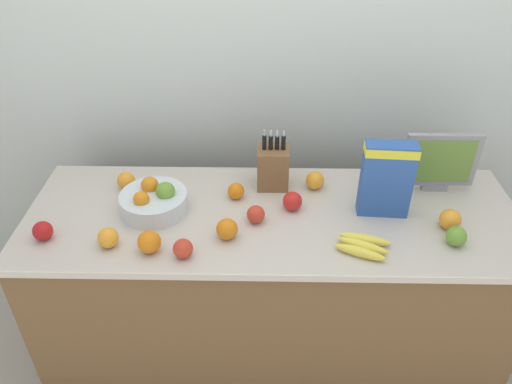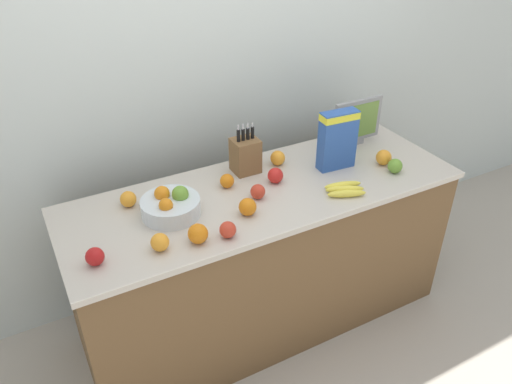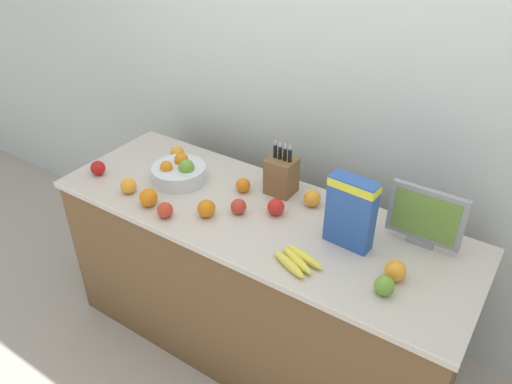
{
  "view_description": "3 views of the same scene",
  "coord_description": "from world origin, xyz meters",
  "px_view_note": "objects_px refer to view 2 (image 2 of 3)",
  "views": [
    {
      "loc": [
        -0.04,
        -1.6,
        2.09
      ],
      "look_at": [
        -0.07,
        0.03,
        0.96
      ],
      "focal_mm": 35.0,
      "sensor_mm": 36.0,
      "label": 1
    },
    {
      "loc": [
        -1.03,
        -1.81,
        2.17
      ],
      "look_at": [
        -0.08,
        -0.06,
        0.91
      ],
      "focal_mm": 35.0,
      "sensor_mm": 36.0,
      "label": 2
    },
    {
      "loc": [
        1.03,
        -1.55,
        2.19
      ],
      "look_at": [
        0.0,
        -0.01,
        0.99
      ],
      "focal_mm": 35.0,
      "sensor_mm": 36.0,
      "label": 3
    }
  ],
  "objects_px": {
    "knife_block": "(246,155)",
    "orange_mid_left": "(278,158)",
    "small_monitor": "(357,121)",
    "banana_bunch": "(345,189)",
    "cereal_box": "(338,138)",
    "apple_rightmost": "(275,175)",
    "orange_front_right": "(160,242)",
    "apple_leftmost": "(95,257)",
    "apple_middle": "(395,166)",
    "apple_by_knife_block": "(258,192)",
    "orange_front_center": "(198,234)",
    "orange_mid_right": "(227,181)",
    "orange_back_center": "(248,207)",
    "fruit_bowl": "(171,205)",
    "orange_front_left": "(384,157)",
    "apple_front": "(228,230)",
    "orange_by_cereal": "(128,199)"
  },
  "relations": [
    {
      "from": "orange_front_center",
      "to": "small_monitor",
      "type": "bearing_deg",
      "value": 19.91
    },
    {
      "from": "cereal_box",
      "to": "apple_rightmost",
      "type": "relative_size",
      "value": 3.97
    },
    {
      "from": "fruit_bowl",
      "to": "orange_mid_left",
      "type": "xyz_separation_m",
      "value": [
        0.66,
        0.17,
        -0.01
      ]
    },
    {
      "from": "apple_by_knife_block",
      "to": "orange_front_center",
      "type": "xyz_separation_m",
      "value": [
        -0.38,
        -0.18,
        0.01
      ]
    },
    {
      "from": "apple_leftmost",
      "to": "apple_middle",
      "type": "bearing_deg",
      "value": -0.1
    },
    {
      "from": "apple_front",
      "to": "orange_back_center",
      "type": "relative_size",
      "value": 0.89
    },
    {
      "from": "apple_front",
      "to": "orange_mid_left",
      "type": "distance_m",
      "value": 0.67
    },
    {
      "from": "apple_front",
      "to": "small_monitor",
      "type": "bearing_deg",
      "value": 23.38
    },
    {
      "from": "orange_front_left",
      "to": "orange_back_center",
      "type": "xyz_separation_m",
      "value": [
        -0.85,
        -0.07,
        -0.0
      ]
    },
    {
      "from": "fruit_bowl",
      "to": "orange_mid_left",
      "type": "height_order",
      "value": "fruit_bowl"
    },
    {
      "from": "small_monitor",
      "to": "orange_front_right",
      "type": "distance_m",
      "value": 1.36
    },
    {
      "from": "orange_front_left",
      "to": "apple_front",
      "type": "bearing_deg",
      "value": -169.8
    },
    {
      "from": "orange_mid_right",
      "to": "orange_mid_left",
      "type": "distance_m",
      "value": 0.35
    },
    {
      "from": "apple_front",
      "to": "orange_front_center",
      "type": "relative_size",
      "value": 0.84
    },
    {
      "from": "orange_mid_left",
      "to": "banana_bunch",
      "type": "bearing_deg",
      "value": -69.95
    },
    {
      "from": "orange_front_center",
      "to": "orange_front_right",
      "type": "bearing_deg",
      "value": 170.74
    },
    {
      "from": "small_monitor",
      "to": "apple_rightmost",
      "type": "distance_m",
      "value": 0.64
    },
    {
      "from": "banana_bunch",
      "to": "orange_mid_left",
      "type": "height_order",
      "value": "orange_mid_left"
    },
    {
      "from": "apple_leftmost",
      "to": "apple_by_knife_block",
      "type": "distance_m",
      "value": 0.8
    },
    {
      "from": "apple_leftmost",
      "to": "apple_middle",
      "type": "xyz_separation_m",
      "value": [
        1.54,
        -0.0,
        0.0
      ]
    },
    {
      "from": "apple_middle",
      "to": "orange_front_center",
      "type": "xyz_separation_m",
      "value": [
        -1.12,
        -0.06,
        0.01
      ]
    },
    {
      "from": "cereal_box",
      "to": "fruit_bowl",
      "type": "bearing_deg",
      "value": -175.85
    },
    {
      "from": "apple_rightmost",
      "to": "orange_front_left",
      "type": "distance_m",
      "value": 0.61
    },
    {
      "from": "orange_front_right",
      "to": "orange_mid_left",
      "type": "bearing_deg",
      "value": 26.48
    },
    {
      "from": "apple_by_knife_block",
      "to": "orange_mid_left",
      "type": "xyz_separation_m",
      "value": [
        0.25,
        0.24,
        0.0
      ]
    },
    {
      "from": "knife_block",
      "to": "orange_mid_left",
      "type": "relative_size",
      "value": 3.41
    },
    {
      "from": "orange_back_center",
      "to": "orange_front_right",
      "type": "height_order",
      "value": "orange_back_center"
    },
    {
      "from": "orange_front_left",
      "to": "fruit_bowl",
      "type": "bearing_deg",
      "value": 175.37
    },
    {
      "from": "fruit_bowl",
      "to": "apple_rightmost",
      "type": "distance_m",
      "value": 0.56
    },
    {
      "from": "orange_mid_right",
      "to": "orange_back_center",
      "type": "height_order",
      "value": "orange_back_center"
    },
    {
      "from": "small_monitor",
      "to": "banana_bunch",
      "type": "bearing_deg",
      "value": -133.15
    },
    {
      "from": "apple_rightmost",
      "to": "apple_front",
      "type": "bearing_deg",
      "value": -144.11
    },
    {
      "from": "cereal_box",
      "to": "apple_leftmost",
      "type": "xyz_separation_m",
      "value": [
        -1.3,
        -0.19,
        -0.13
      ]
    },
    {
      "from": "orange_back_center",
      "to": "orange_mid_left",
      "type": "relative_size",
      "value": 1.04
    },
    {
      "from": "orange_mid_left",
      "to": "orange_back_center",
      "type": "bearing_deg",
      "value": -136.52
    },
    {
      "from": "knife_block",
      "to": "orange_back_center",
      "type": "height_order",
      "value": "knife_block"
    },
    {
      "from": "banana_bunch",
      "to": "orange_front_right",
      "type": "xyz_separation_m",
      "value": [
        -0.93,
        0.0,
        0.02
      ]
    },
    {
      "from": "apple_by_knife_block",
      "to": "orange_front_left",
      "type": "xyz_separation_m",
      "value": [
        0.75,
        -0.03,
        0.01
      ]
    },
    {
      "from": "orange_mid_right",
      "to": "orange_front_left",
      "type": "bearing_deg",
      "value": -12.53
    },
    {
      "from": "apple_leftmost",
      "to": "orange_back_center",
      "type": "height_order",
      "value": "orange_back_center"
    },
    {
      "from": "knife_block",
      "to": "fruit_bowl",
      "type": "xyz_separation_m",
      "value": [
        -0.48,
        -0.19,
        -0.05
      ]
    },
    {
      "from": "banana_bunch",
      "to": "orange_by_cereal",
      "type": "height_order",
      "value": "orange_by_cereal"
    },
    {
      "from": "fruit_bowl",
      "to": "banana_bunch",
      "type": "distance_m",
      "value": 0.84
    },
    {
      "from": "small_monitor",
      "to": "fruit_bowl",
      "type": "relative_size",
      "value": 1.14
    },
    {
      "from": "apple_front",
      "to": "orange_front_center",
      "type": "xyz_separation_m",
      "value": [
        -0.13,
        0.03,
        0.01
      ]
    },
    {
      "from": "cereal_box",
      "to": "orange_front_center",
      "type": "height_order",
      "value": "cereal_box"
    },
    {
      "from": "cereal_box",
      "to": "apple_middle",
      "type": "relative_size",
      "value": 4.13
    },
    {
      "from": "apple_rightmost",
      "to": "orange_mid_left",
      "type": "distance_m",
      "value": 0.18
    },
    {
      "from": "apple_leftmost",
      "to": "apple_front",
      "type": "xyz_separation_m",
      "value": [
        0.54,
        -0.09,
        -0.0
      ]
    },
    {
      "from": "cereal_box",
      "to": "orange_back_center",
      "type": "relative_size",
      "value": 3.82
    }
  ]
}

